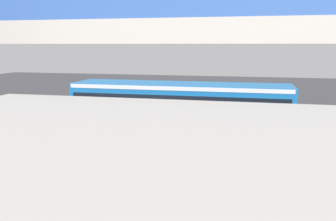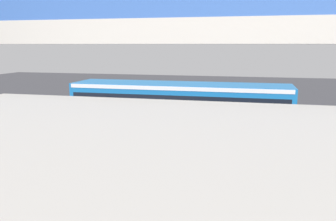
# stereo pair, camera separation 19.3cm
# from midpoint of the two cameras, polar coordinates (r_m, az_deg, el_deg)

# --- Properties ---
(ground) EXTENTS (80.00, 80.00, 0.00)m
(ground) POSITION_cam_midpoint_polar(r_m,az_deg,el_deg) (19.87, 2.22, -4.42)
(ground) COLOR #38383D
(city_bus) EXTENTS (11.54, 2.85, 3.15)m
(city_bus) POSITION_cam_midpoint_polar(r_m,az_deg,el_deg) (18.73, 1.64, 0.57)
(city_bus) COLOR #196BB7
(city_bus) RESTS_ON ground
(parked_van) EXTENTS (4.80, 2.17, 2.05)m
(parked_van) POSITION_cam_midpoint_polar(r_m,az_deg,el_deg) (15.22, -24.54, -5.50)
(parked_van) COLOR silver
(parked_van) RESTS_ON ground
(pedestrian) EXTENTS (0.38, 0.38, 1.79)m
(pedestrian) POSITION_cam_midpoint_polar(r_m,az_deg,el_deg) (23.19, -11.06, -0.18)
(pedestrian) COLOR #2D2D38
(pedestrian) RESTS_ON ground
(traffic_sign) EXTENTS (0.08, 0.60, 2.80)m
(traffic_sign) POSITION_cam_midpoint_polar(r_m,az_deg,el_deg) (23.27, -6.50, 2.50)
(traffic_sign) COLOR slate
(traffic_sign) RESTS_ON ground
(lane_dash_leftmost) EXTENTS (2.00, 0.20, 0.01)m
(lane_dash_leftmost) POSITION_cam_midpoint_polar(r_m,az_deg,el_deg) (22.55, 24.00, -3.52)
(lane_dash_leftmost) COLOR silver
(lane_dash_leftmost) RESTS_ON ground
(lane_dash_left) EXTENTS (2.00, 0.20, 0.01)m
(lane_dash_left) POSITION_cam_midpoint_polar(r_m,az_deg,el_deg) (22.11, 13.78, -3.16)
(lane_dash_left) COLOR silver
(lane_dash_left) RESTS_ON ground
(lane_dash_centre) EXTENTS (2.00, 0.20, 0.01)m
(lane_dash_centre) POSITION_cam_midpoint_polar(r_m,az_deg,el_deg) (22.38, 3.48, -2.70)
(lane_dash_centre) COLOR silver
(lane_dash_centre) RESTS_ON ground
(lane_dash_right) EXTENTS (2.00, 0.20, 0.01)m
(lane_dash_right) POSITION_cam_midpoint_polar(r_m,az_deg,el_deg) (23.35, -6.25, -2.18)
(lane_dash_right) COLOR silver
(lane_dash_right) RESTS_ON ground
(lane_dash_rightmost) EXTENTS (2.00, 0.20, 0.01)m
(lane_dash_rightmost) POSITION_cam_midpoint_polar(r_m,az_deg,el_deg) (24.93, -14.98, -1.66)
(lane_dash_rightmost) COLOR silver
(lane_dash_rightmost) RESTS_ON ground
(pedestrian_overpass) EXTENTS (25.13, 2.60, 6.77)m
(pedestrian_overpass) POSITION_cam_midpoint_polar(r_m,az_deg,el_deg) (8.83, -10.85, 9.28)
(pedestrian_overpass) COLOR #B2ADA5
(pedestrian_overpass) RESTS_ON ground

